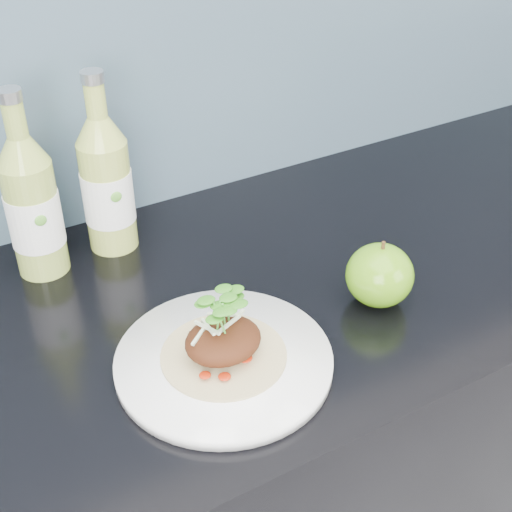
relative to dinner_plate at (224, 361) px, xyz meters
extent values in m
cube|color=black|center=(0.01, 0.13, -0.46)|extent=(4.00, 0.60, 0.90)
cylinder|color=white|center=(0.00, 0.00, 0.00)|extent=(0.28, 0.28, 0.02)
cylinder|color=tan|center=(0.00, 0.00, 0.01)|extent=(0.15, 0.15, 0.00)
ellipsoid|color=#49210D|center=(0.00, 0.00, 0.03)|extent=(0.09, 0.08, 0.04)
ellipsoid|color=#4E850E|center=(0.24, 0.01, 0.04)|extent=(0.11, 0.11, 0.09)
cylinder|color=#472D14|center=(0.24, 0.01, 0.08)|extent=(0.01, 0.00, 0.01)
cylinder|color=#93A745|center=(-0.13, 0.31, 0.08)|extent=(0.08, 0.08, 0.17)
cone|color=#93A745|center=(-0.13, 0.31, 0.18)|extent=(0.07, 0.07, 0.04)
cylinder|color=#93A745|center=(-0.13, 0.31, 0.23)|extent=(0.03, 0.03, 0.05)
cylinder|color=silver|center=(-0.13, 0.31, 0.26)|extent=(0.03, 0.03, 0.02)
cylinder|color=white|center=(-0.13, 0.31, 0.08)|extent=(0.09, 0.09, 0.08)
ellipsoid|color=#59A533|center=(-0.13, 0.28, 0.09)|extent=(0.02, 0.00, 0.02)
cylinder|color=#A1B24A|center=(-0.02, 0.32, 0.08)|extent=(0.09, 0.09, 0.17)
cone|color=#A1B24A|center=(-0.02, 0.32, 0.18)|extent=(0.07, 0.07, 0.04)
cylinder|color=#A1B24A|center=(-0.02, 0.32, 0.23)|extent=(0.03, 0.03, 0.05)
cylinder|color=silver|center=(-0.02, 0.32, 0.26)|extent=(0.03, 0.03, 0.02)
cylinder|color=white|center=(-0.02, 0.32, 0.08)|extent=(0.09, 0.09, 0.08)
ellipsoid|color=#59A533|center=(-0.02, 0.28, 0.09)|extent=(0.02, 0.00, 0.02)
camera|label=1|loc=(-0.29, -0.57, 0.60)|focal=50.00mm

